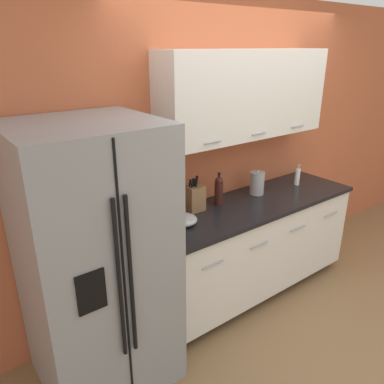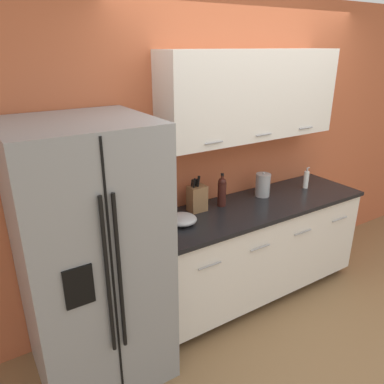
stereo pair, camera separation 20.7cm
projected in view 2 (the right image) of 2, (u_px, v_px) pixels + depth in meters
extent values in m
plane|color=olive|center=(320.00, 335.00, 3.05)|extent=(14.00, 14.00, 0.00)
cube|color=#BC5B38|center=(242.00, 151.00, 3.44)|extent=(10.00, 0.05, 2.60)
cube|color=white|center=(252.00, 95.00, 3.07)|extent=(1.66, 0.32, 0.71)
cylinder|color=#99999E|center=(214.00, 143.00, 2.79)|extent=(0.16, 0.01, 0.01)
cylinder|color=#99999E|center=(264.00, 135.00, 3.04)|extent=(0.16, 0.01, 0.01)
cylinder|color=#99999E|center=(306.00, 128.00, 3.29)|extent=(0.16, 0.01, 0.01)
cube|color=black|center=(249.00, 284.00, 3.62)|extent=(2.00, 0.54, 0.09)
cube|color=white|center=(255.00, 246.00, 3.43)|extent=(2.04, 0.62, 0.79)
cube|color=black|center=(259.00, 206.00, 3.27)|extent=(2.06, 0.64, 0.03)
cylinder|color=#99999E|center=(210.00, 266.00, 2.73)|extent=(0.20, 0.01, 0.01)
cylinder|color=#99999E|center=(260.00, 248.00, 2.97)|extent=(0.20, 0.01, 0.01)
cylinder|color=#99999E|center=(303.00, 232.00, 3.22)|extent=(0.20, 0.01, 0.01)
cylinder|color=#99999E|center=(340.00, 219.00, 3.46)|extent=(0.20, 0.01, 0.01)
cube|color=gray|center=(91.00, 258.00, 2.45)|extent=(0.85, 0.79, 1.81)
cube|color=black|center=(114.00, 289.00, 2.13)|extent=(0.01, 0.01, 1.77)
cylinder|color=black|center=(108.00, 279.00, 2.07)|extent=(0.02, 0.02, 1.00)
cylinder|color=black|center=(120.00, 275.00, 2.11)|extent=(0.02, 0.02, 1.00)
cube|color=black|center=(79.00, 287.00, 2.00)|extent=(0.16, 0.01, 0.24)
cube|color=olive|center=(197.00, 199.00, 3.09)|extent=(0.15, 0.11, 0.22)
cylinder|color=black|center=(192.00, 183.00, 3.03)|extent=(0.02, 0.03, 0.07)
cylinder|color=black|center=(194.00, 183.00, 3.00)|extent=(0.02, 0.03, 0.08)
cylinder|color=black|center=(196.00, 182.00, 3.05)|extent=(0.02, 0.03, 0.06)
cylinder|color=black|center=(198.00, 181.00, 3.02)|extent=(0.02, 0.04, 0.10)
cylinder|color=#3D1914|center=(222.00, 195.00, 3.19)|extent=(0.07, 0.07, 0.20)
sphere|color=#3D1914|center=(222.00, 182.00, 3.14)|extent=(0.07, 0.07, 0.07)
cylinder|color=#3D1914|center=(222.00, 179.00, 3.14)|extent=(0.02, 0.02, 0.07)
cylinder|color=black|center=(222.00, 174.00, 3.12)|extent=(0.03, 0.03, 0.02)
cylinder|color=white|center=(306.00, 180.00, 3.60)|extent=(0.05, 0.05, 0.17)
cylinder|color=#B2B2B5|center=(307.00, 170.00, 3.56)|extent=(0.02, 0.02, 0.04)
cylinder|color=#B2B2B5|center=(309.00, 168.00, 3.56)|extent=(0.03, 0.01, 0.01)
cylinder|color=#A3A3A5|center=(263.00, 186.00, 3.40)|extent=(0.13, 0.13, 0.20)
cylinder|color=#A3A3A5|center=(264.00, 175.00, 3.36)|extent=(0.14, 0.14, 0.01)
sphere|color=#A3A3A5|center=(264.00, 173.00, 3.36)|extent=(0.02, 0.02, 0.02)
ellipsoid|color=#A3A3A5|center=(182.00, 219.00, 2.88)|extent=(0.23, 0.23, 0.07)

